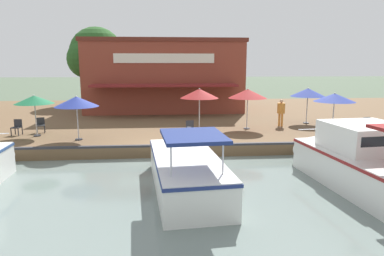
{
  "coord_description": "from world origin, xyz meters",
  "views": [
    {
      "loc": [
        15.54,
        -0.75,
        4.38
      ],
      "look_at": [
        -1.0,
        0.66,
        1.3
      ],
      "focal_mm": 32.0,
      "sensor_mm": 36.0,
      "label": 1
    }
  ],
  "objects_px": {
    "patio_umbrella_far_corner": "(34,100)",
    "motorboat_mid_row": "(184,166)",
    "cafe_chair_facing_river": "(41,124)",
    "mooring_post": "(189,136)",
    "waterfront_restaurant": "(164,75)",
    "motorboat_far_downstream": "(370,164)",
    "cafe_chair_beside_entrance": "(191,128)",
    "patio_umbrella_near_quay_edge": "(248,94)",
    "cafe_chair_back_row_seat": "(368,124)",
    "person_near_entrance": "(281,110)",
    "patio_umbrella_by_entrance": "(76,102)",
    "tree_downstream_bank": "(94,55)",
    "patio_umbrella_mid_patio_right": "(199,94)",
    "patio_umbrella_back_row": "(308,92)",
    "patio_umbrella_mid_patio_left": "(335,98)",
    "cafe_chair_under_first_umbrella": "(17,126)"
  },
  "relations": [
    {
      "from": "cafe_chair_facing_river",
      "to": "waterfront_restaurant",
      "type": "bearing_deg",
      "value": 144.55
    },
    {
      "from": "patio_umbrella_back_row",
      "to": "person_near_entrance",
      "type": "height_order",
      "value": "patio_umbrella_back_row"
    },
    {
      "from": "patio_umbrella_by_entrance",
      "to": "person_near_entrance",
      "type": "height_order",
      "value": "patio_umbrella_by_entrance"
    },
    {
      "from": "patio_umbrella_mid_patio_left",
      "to": "cafe_chair_back_row_seat",
      "type": "xyz_separation_m",
      "value": [
        -0.65,
        2.42,
        -1.57
      ]
    },
    {
      "from": "waterfront_restaurant",
      "to": "person_near_entrance",
      "type": "xyz_separation_m",
      "value": [
        9.01,
        7.14,
        -1.85
      ]
    },
    {
      "from": "patio_umbrella_far_corner",
      "to": "motorboat_mid_row",
      "type": "bearing_deg",
      "value": 48.47
    },
    {
      "from": "motorboat_far_downstream",
      "to": "tree_downstream_bank",
      "type": "height_order",
      "value": "tree_downstream_bank"
    },
    {
      "from": "waterfront_restaurant",
      "to": "patio_umbrella_back_row",
      "type": "height_order",
      "value": "waterfront_restaurant"
    },
    {
      "from": "patio_umbrella_near_quay_edge",
      "to": "cafe_chair_back_row_seat",
      "type": "bearing_deg",
      "value": 76.56
    },
    {
      "from": "patio_umbrella_mid_patio_left",
      "to": "tree_downstream_bank",
      "type": "distance_m",
      "value": 22.9
    },
    {
      "from": "tree_downstream_bank",
      "to": "patio_umbrella_back_row",
      "type": "bearing_deg",
      "value": 51.14
    },
    {
      "from": "waterfront_restaurant",
      "to": "motorboat_far_downstream",
      "type": "relative_size",
      "value": 1.46
    },
    {
      "from": "patio_umbrella_far_corner",
      "to": "patio_umbrella_mid_patio_right",
      "type": "relative_size",
      "value": 0.88
    },
    {
      "from": "person_near_entrance",
      "to": "patio_umbrella_far_corner",
      "type": "bearing_deg",
      "value": -82.49
    },
    {
      "from": "patio_umbrella_back_row",
      "to": "cafe_chair_back_row_seat",
      "type": "distance_m",
      "value": 4.18
    },
    {
      "from": "cafe_chair_facing_river",
      "to": "motorboat_mid_row",
      "type": "distance_m",
      "value": 10.76
    },
    {
      "from": "patio_umbrella_back_row",
      "to": "motorboat_far_downstream",
      "type": "bearing_deg",
      "value": -10.99
    },
    {
      "from": "patio_umbrella_back_row",
      "to": "patio_umbrella_near_quay_edge",
      "type": "distance_m",
      "value": 4.64
    },
    {
      "from": "motorboat_far_downstream",
      "to": "motorboat_mid_row",
      "type": "xyz_separation_m",
      "value": [
        -0.83,
        -6.62,
        -0.16
      ]
    },
    {
      "from": "patio_umbrella_near_quay_edge",
      "to": "motorboat_far_downstream",
      "type": "height_order",
      "value": "patio_umbrella_near_quay_edge"
    },
    {
      "from": "motorboat_far_downstream",
      "to": "cafe_chair_back_row_seat",
      "type": "bearing_deg",
      "value": 148.88
    },
    {
      "from": "person_near_entrance",
      "to": "patio_umbrella_back_row",
      "type": "bearing_deg",
      "value": 112.72
    },
    {
      "from": "person_near_entrance",
      "to": "cafe_chair_back_row_seat",
      "type": "bearing_deg",
      "value": 61.32
    },
    {
      "from": "motorboat_mid_row",
      "to": "mooring_post",
      "type": "xyz_separation_m",
      "value": [
        -3.9,
        0.5,
        0.31
      ]
    },
    {
      "from": "cafe_chair_under_first_umbrella",
      "to": "cafe_chair_facing_river",
      "type": "height_order",
      "value": "same"
    },
    {
      "from": "patio_umbrella_far_corner",
      "to": "cafe_chair_under_first_umbrella",
      "type": "relative_size",
      "value": 2.62
    },
    {
      "from": "patio_umbrella_back_row",
      "to": "patio_umbrella_near_quay_edge",
      "type": "relative_size",
      "value": 0.97
    },
    {
      "from": "waterfront_restaurant",
      "to": "patio_umbrella_by_entrance",
      "type": "bearing_deg",
      "value": -20.39
    },
    {
      "from": "motorboat_far_downstream",
      "to": "tree_downstream_bank",
      "type": "bearing_deg",
      "value": -148.87
    },
    {
      "from": "patio_umbrella_far_corner",
      "to": "cafe_chair_facing_river",
      "type": "relative_size",
      "value": 2.62
    },
    {
      "from": "cafe_chair_facing_river",
      "to": "mooring_post",
      "type": "xyz_separation_m",
      "value": [
        3.7,
        8.11,
        -0.03
      ]
    },
    {
      "from": "patio_umbrella_back_row",
      "to": "cafe_chair_facing_river",
      "type": "height_order",
      "value": "patio_umbrella_back_row"
    },
    {
      "from": "patio_umbrella_mid_patio_right",
      "to": "person_near_entrance",
      "type": "distance_m",
      "value": 5.71
    },
    {
      "from": "waterfront_restaurant",
      "to": "cafe_chair_beside_entrance",
      "type": "distance_m",
      "value": 11.97
    },
    {
      "from": "patio_umbrella_far_corner",
      "to": "cafe_chair_beside_entrance",
      "type": "bearing_deg",
      "value": 84.49
    },
    {
      "from": "patio_umbrella_back_row",
      "to": "person_near_entrance",
      "type": "xyz_separation_m",
      "value": [
        0.85,
        -2.02,
        -0.98
      ]
    },
    {
      "from": "patio_umbrella_near_quay_edge",
      "to": "patio_umbrella_back_row",
      "type": "bearing_deg",
      "value": 110.22
    },
    {
      "from": "cafe_chair_back_row_seat",
      "to": "waterfront_restaurant",
      "type": "bearing_deg",
      "value": -134.85
    },
    {
      "from": "patio_umbrella_far_corner",
      "to": "motorboat_mid_row",
      "type": "relative_size",
      "value": 0.32
    },
    {
      "from": "patio_umbrella_far_corner",
      "to": "tree_downstream_bank",
      "type": "xyz_separation_m",
      "value": [
        -15.43,
        0.28,
        2.69
      ]
    },
    {
      "from": "cafe_chair_beside_entrance",
      "to": "person_near_entrance",
      "type": "xyz_separation_m",
      "value": [
        -2.65,
        5.85,
        0.57
      ]
    },
    {
      "from": "cafe_chair_beside_entrance",
      "to": "cafe_chair_facing_river",
      "type": "bearing_deg",
      "value": -101.94
    },
    {
      "from": "waterfront_restaurant",
      "to": "motorboat_mid_row",
      "type": "distance_m",
      "value": 17.72
    },
    {
      "from": "patio_umbrella_mid_patio_left",
      "to": "cafe_chair_under_first_umbrella",
      "type": "relative_size",
      "value": 2.73
    },
    {
      "from": "patio_umbrella_near_quay_edge",
      "to": "mooring_post",
      "type": "height_order",
      "value": "patio_umbrella_near_quay_edge"
    },
    {
      "from": "patio_umbrella_mid_patio_right",
      "to": "patio_umbrella_near_quay_edge",
      "type": "bearing_deg",
      "value": 109.46
    },
    {
      "from": "patio_umbrella_near_quay_edge",
      "to": "motorboat_far_downstream",
      "type": "xyz_separation_m",
      "value": [
        8.55,
        2.38,
        -1.81
      ]
    },
    {
      "from": "patio_umbrella_mid_patio_right",
      "to": "cafe_chair_under_first_umbrella",
      "type": "bearing_deg",
      "value": -92.12
    },
    {
      "from": "patio_umbrella_far_corner",
      "to": "patio_umbrella_near_quay_edge",
      "type": "relative_size",
      "value": 0.92
    },
    {
      "from": "patio_umbrella_far_corner",
      "to": "patio_umbrella_mid_patio_left",
      "type": "height_order",
      "value": "patio_umbrella_mid_patio_left"
    }
  ]
}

